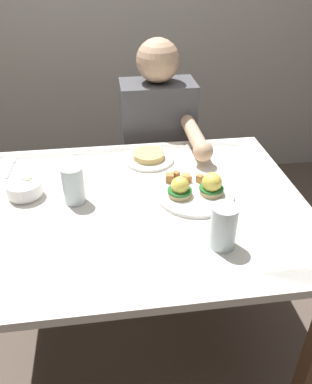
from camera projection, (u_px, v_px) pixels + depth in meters
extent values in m
plane|color=brown|center=(135.00, 342.00, 1.73)|extent=(6.00, 6.00, 0.00)
cube|color=white|center=(129.00, 207.00, 1.33)|extent=(1.20, 0.90, 0.03)
cube|color=#4C6BB7|center=(142.00, 294.00, 0.99)|extent=(1.20, 0.06, 0.00)
cube|color=#4C6BB7|center=(122.00, 151.00, 1.66)|extent=(1.20, 0.06, 0.00)
cube|color=brown|center=(6.00, 233.00, 1.80)|extent=(0.06, 0.06, 0.71)
cube|color=brown|center=(237.00, 213.00, 1.93)|extent=(0.06, 0.06, 0.71)
cylinder|color=white|center=(195.00, 194.00, 1.36)|extent=(0.27, 0.27, 0.01)
cylinder|color=tan|center=(180.00, 193.00, 1.34)|extent=(0.08, 0.08, 0.02)
cylinder|color=#236028|center=(180.00, 190.00, 1.33)|extent=(0.08, 0.08, 0.01)
sphere|color=#F7DB56|center=(180.00, 185.00, 1.32)|extent=(0.06, 0.06, 0.06)
cylinder|color=tan|center=(211.00, 191.00, 1.35)|extent=(0.08, 0.08, 0.02)
cylinder|color=#286B2D|center=(211.00, 188.00, 1.34)|extent=(0.08, 0.08, 0.01)
sphere|color=#F7DB56|center=(212.00, 182.00, 1.33)|extent=(0.07, 0.07, 0.07)
cube|color=#B77A42|center=(214.00, 179.00, 1.41)|extent=(0.03, 0.03, 0.03)
cube|color=#B77A42|center=(186.00, 179.00, 1.41)|extent=(0.04, 0.04, 0.02)
cube|color=#AD7038|center=(176.00, 175.00, 1.43)|extent=(0.03, 0.03, 0.03)
cube|color=tan|center=(185.00, 178.00, 1.41)|extent=(0.04, 0.04, 0.03)
cube|color=#B77A42|center=(200.00, 179.00, 1.41)|extent=(0.03, 0.03, 0.03)
cube|color=#B77A42|center=(170.00, 178.00, 1.41)|extent=(0.03, 0.03, 0.03)
cylinder|color=white|center=(26.00, 195.00, 1.36)|extent=(0.10, 0.10, 0.01)
cylinder|color=white|center=(24.00, 188.00, 1.34)|extent=(0.12, 0.12, 0.04)
cube|color=#B7E093|center=(28.00, 181.00, 1.36)|extent=(0.04, 0.04, 0.03)
cube|color=#EA6B70|center=(28.00, 186.00, 1.36)|extent=(0.03, 0.03, 0.02)
cube|color=#F4DB66|center=(29.00, 187.00, 1.35)|extent=(0.04, 0.04, 0.03)
cube|color=#F4A85B|center=(31.00, 184.00, 1.35)|extent=(0.03, 0.03, 0.02)
cube|color=silver|center=(9.00, 170.00, 1.51)|extent=(0.01, 0.12, 0.00)
cube|color=silver|center=(13.00, 161.00, 1.57)|extent=(0.02, 0.04, 0.00)
cylinder|color=silver|center=(73.00, 185.00, 1.30)|extent=(0.07, 0.07, 0.13)
cylinder|color=silver|center=(74.00, 193.00, 1.32)|extent=(0.07, 0.07, 0.07)
cylinder|color=silver|center=(223.00, 227.00, 1.11)|extent=(0.08, 0.08, 0.14)
cylinder|color=silver|center=(222.00, 236.00, 1.13)|extent=(0.07, 0.07, 0.07)
cylinder|color=white|center=(149.00, 159.00, 1.58)|extent=(0.20, 0.20, 0.01)
cylinder|color=#DBBC70|center=(149.00, 155.00, 1.57)|extent=(0.12, 0.12, 0.02)
cylinder|color=#33333D|center=(143.00, 226.00, 2.05)|extent=(0.11, 0.11, 0.45)
cylinder|color=#33333D|center=(177.00, 223.00, 2.08)|extent=(0.11, 0.11, 0.45)
cube|color=#4C4C51|center=(158.00, 134.00, 1.89)|extent=(0.34, 0.20, 0.50)
sphere|color=#DBAD89|center=(158.00, 61.00, 1.70)|extent=(0.19, 0.19, 0.19)
cylinder|color=#DBAD89|center=(195.00, 135.00, 1.64)|extent=(0.06, 0.30, 0.06)
sphere|color=#DBAD89|center=(203.00, 151.00, 1.52)|extent=(0.08, 0.08, 0.08)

